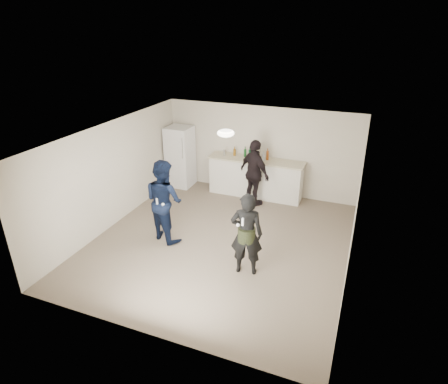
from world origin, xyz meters
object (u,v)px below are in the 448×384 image
(man, at_px, (164,200))
(woman, at_px, (247,234))
(counter, at_px, (255,178))
(spectator, at_px, (255,173))
(fridge, at_px, (180,157))
(shaker, at_px, (225,153))

(man, relative_size, woman, 1.10)
(counter, bearing_deg, woman, -75.84)
(man, distance_m, spectator, 2.75)
(fridge, bearing_deg, counter, 1.72)
(woman, xyz_separation_m, spectator, (-0.76, 2.96, 0.05))
(woman, bearing_deg, man, -26.21)
(shaker, relative_size, spectator, 0.09)
(shaker, bearing_deg, spectator, -27.75)
(counter, height_order, man, man)
(shaker, distance_m, woman, 3.98)
(shaker, xyz_separation_m, man, (-0.29, -2.95, -0.23))
(shaker, bearing_deg, fridge, -177.12)
(counter, xyz_separation_m, shaker, (-0.94, -0.00, 0.65))
(spectator, bearing_deg, man, 93.21)
(woman, bearing_deg, spectator, -86.83)
(fridge, height_order, man, man)
(man, bearing_deg, counter, -90.34)
(shaker, height_order, woman, woman)
(spectator, bearing_deg, woman, 137.20)
(man, xyz_separation_m, spectator, (1.36, 2.39, -0.04))
(counter, height_order, spectator, spectator)
(fridge, bearing_deg, spectator, -11.36)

